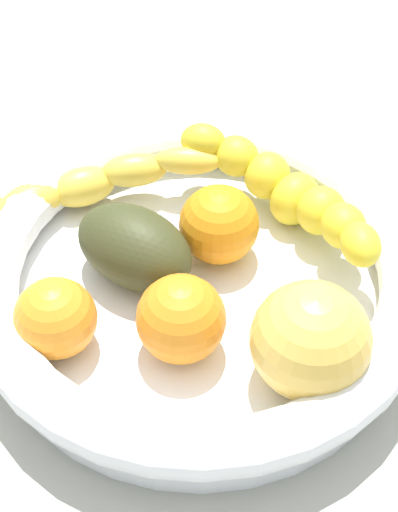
{
  "coord_description": "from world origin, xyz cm",
  "views": [
    {
      "loc": [
        -21.05,
        -30.35,
        47.16
      ],
      "look_at": [
        0.0,
        0.0,
        8.48
      ],
      "focal_mm": 54.82,
      "sensor_mm": 36.0,
      "label": 1
    }
  ],
  "objects_px": {
    "banana_draped_left": "(60,196)",
    "banana_draped_right": "(289,193)",
    "orange_mid_left": "(56,318)",
    "apple_yellow": "(310,341)",
    "avocado_dark": "(134,247)",
    "fruit_bowl": "(199,279)",
    "orange_front": "(219,225)",
    "orange_mid_right": "(181,319)"
  },
  "relations": [
    {
      "from": "banana_draped_left",
      "to": "banana_draped_right",
      "type": "height_order",
      "value": "banana_draped_right"
    },
    {
      "from": "apple_yellow",
      "to": "orange_front",
      "type": "bearing_deg",
      "value": 81.11
    },
    {
      "from": "orange_mid_left",
      "to": "apple_yellow",
      "type": "bearing_deg",
      "value": -43.99
    },
    {
      "from": "orange_mid_left",
      "to": "avocado_dark",
      "type": "relative_size",
      "value": 0.6
    },
    {
      "from": "orange_mid_left",
      "to": "banana_draped_left",
      "type": "bearing_deg",
      "value": 61.07
    },
    {
      "from": "avocado_dark",
      "to": "apple_yellow",
      "type": "distance_m",
      "value": 0.14
    },
    {
      "from": "banana_draped_right",
      "to": "banana_draped_left",
      "type": "bearing_deg",
      "value": 144.16
    },
    {
      "from": "fruit_bowl",
      "to": "avocado_dark",
      "type": "bearing_deg",
      "value": 132.41
    },
    {
      "from": "orange_front",
      "to": "orange_mid_right",
      "type": "xyz_separation_m",
      "value": [
        -0.07,
        -0.06,
        0.0
      ]
    },
    {
      "from": "banana_draped_left",
      "to": "apple_yellow",
      "type": "distance_m",
      "value": 0.23
    },
    {
      "from": "banana_draped_left",
      "to": "banana_draped_right",
      "type": "xyz_separation_m",
      "value": [
        0.14,
        -0.1,
        0.01
      ]
    },
    {
      "from": "banana_draped_right",
      "to": "avocado_dark",
      "type": "bearing_deg",
      "value": 170.57
    },
    {
      "from": "fruit_bowl",
      "to": "orange_mid_right",
      "type": "bearing_deg",
      "value": -136.62
    },
    {
      "from": "banana_draped_left",
      "to": "orange_front",
      "type": "distance_m",
      "value": 0.12
    },
    {
      "from": "avocado_dark",
      "to": "orange_mid_right",
      "type": "bearing_deg",
      "value": -97.43
    },
    {
      "from": "banana_draped_left",
      "to": "banana_draped_right",
      "type": "relative_size",
      "value": 1.28
    },
    {
      "from": "avocado_dark",
      "to": "banana_draped_right",
      "type": "bearing_deg",
      "value": -9.43
    },
    {
      "from": "orange_mid_left",
      "to": "fruit_bowl",
      "type": "bearing_deg",
      "value": -5.07
    },
    {
      "from": "orange_front",
      "to": "orange_mid_right",
      "type": "distance_m",
      "value": 0.09
    },
    {
      "from": "orange_mid_right",
      "to": "banana_draped_left",
      "type": "bearing_deg",
      "value": 92.7
    },
    {
      "from": "banana_draped_left",
      "to": "orange_front",
      "type": "xyz_separation_m",
      "value": [
        0.08,
        -0.1,
        0.0
      ]
    },
    {
      "from": "banana_draped_left",
      "to": "fruit_bowl",
      "type": "bearing_deg",
      "value": -67.23
    },
    {
      "from": "orange_mid_right",
      "to": "avocado_dark",
      "type": "xyz_separation_m",
      "value": [
        0.01,
        0.07,
        -0.0
      ]
    },
    {
      "from": "apple_yellow",
      "to": "orange_mid_left",
      "type": "bearing_deg",
      "value": 136.01
    },
    {
      "from": "banana_draped_right",
      "to": "orange_front",
      "type": "xyz_separation_m",
      "value": [
        -0.06,
        0.0,
        -0.0
      ]
    },
    {
      "from": "orange_mid_left",
      "to": "apple_yellow",
      "type": "xyz_separation_m",
      "value": [
        0.12,
        -0.11,
        0.01
      ]
    },
    {
      "from": "orange_mid_left",
      "to": "apple_yellow",
      "type": "distance_m",
      "value": 0.16
    },
    {
      "from": "orange_mid_left",
      "to": "avocado_dark",
      "type": "xyz_separation_m",
      "value": [
        0.07,
        0.02,
        0.0
      ]
    },
    {
      "from": "apple_yellow",
      "to": "avocado_dark",
      "type": "bearing_deg",
      "value": 107.09
    },
    {
      "from": "fruit_bowl",
      "to": "apple_yellow",
      "type": "bearing_deg",
      "value": -83.9
    },
    {
      "from": "fruit_bowl",
      "to": "orange_front",
      "type": "xyz_separation_m",
      "value": [
        0.03,
        0.02,
        0.02
      ]
    },
    {
      "from": "banana_draped_right",
      "to": "orange_mid_left",
      "type": "distance_m",
      "value": 0.2
    },
    {
      "from": "fruit_bowl",
      "to": "banana_draped_left",
      "type": "height_order",
      "value": "banana_draped_left"
    },
    {
      "from": "fruit_bowl",
      "to": "banana_draped_left",
      "type": "distance_m",
      "value": 0.13
    },
    {
      "from": "fruit_bowl",
      "to": "apple_yellow",
      "type": "height_order",
      "value": "apple_yellow"
    },
    {
      "from": "orange_front",
      "to": "banana_draped_left",
      "type": "bearing_deg",
      "value": 129.14
    },
    {
      "from": "fruit_bowl",
      "to": "orange_mid_right",
      "type": "xyz_separation_m",
      "value": [
        -0.04,
        -0.04,
        0.02
      ]
    },
    {
      "from": "banana_draped_right",
      "to": "apple_yellow",
      "type": "height_order",
      "value": "apple_yellow"
    },
    {
      "from": "fruit_bowl",
      "to": "apple_yellow",
      "type": "xyz_separation_m",
      "value": [
        0.01,
        -0.1,
        0.03
      ]
    },
    {
      "from": "banana_draped_right",
      "to": "avocado_dark",
      "type": "relative_size",
      "value": 2.18
    },
    {
      "from": "banana_draped_left",
      "to": "banana_draped_right",
      "type": "bearing_deg",
      "value": -35.84
    },
    {
      "from": "banana_draped_right",
      "to": "orange_mid_right",
      "type": "distance_m",
      "value": 0.14
    }
  ]
}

